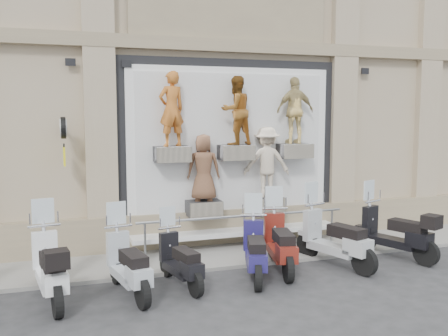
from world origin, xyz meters
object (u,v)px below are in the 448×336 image
at_px(scooter_d, 180,249).
at_px(scooter_h, 395,221).
at_px(scooter_b, 49,254).
at_px(clock_sign_bracket, 64,135).
at_px(scooter_e, 255,239).
at_px(scooter_f, 280,231).
at_px(scooter_c, 128,252).
at_px(scooter_g, 335,226).
at_px(guard_rail, 244,234).

bearing_deg(scooter_d, scooter_h, -8.39).
height_order(scooter_b, scooter_d, scooter_b).
bearing_deg(scooter_h, scooter_d, 161.07).
distance_m(clock_sign_bracket, scooter_h, 7.48).
xyz_separation_m(clock_sign_bracket, scooter_e, (3.50, -2.12, -2.00)).
bearing_deg(scooter_f, scooter_e, -144.34).
distance_m(scooter_d, scooter_h, 5.00).
height_order(clock_sign_bracket, scooter_f, clock_sign_bracket).
xyz_separation_m(clock_sign_bracket, scooter_c, (1.00, -2.27, -2.00)).
bearing_deg(scooter_h, scooter_c, 162.12).
xyz_separation_m(clock_sign_bracket, scooter_g, (5.39, -1.95, -1.93)).
height_order(scooter_d, scooter_f, scooter_f).
relative_size(clock_sign_bracket, scooter_h, 0.49).
height_order(scooter_d, scooter_h, scooter_h).
bearing_deg(scooter_f, clock_sign_bracket, 168.89).
height_order(scooter_f, scooter_h, scooter_h).
bearing_deg(scooter_d, guard_rail, 29.28).
height_order(scooter_c, scooter_e, scooter_e).
relative_size(scooter_b, scooter_e, 1.06).
bearing_deg(scooter_h, scooter_f, 157.85).
xyz_separation_m(scooter_b, scooter_c, (1.32, -0.12, -0.05)).
distance_m(guard_rail, scooter_b, 4.56).
bearing_deg(scooter_d, scooter_b, 169.71).
relative_size(scooter_b, scooter_h, 1.00).
height_order(scooter_e, scooter_f, scooter_f).
bearing_deg(scooter_b, scooter_f, -4.21).
relative_size(scooter_b, scooter_c, 1.07).
xyz_separation_m(scooter_e, scooter_h, (3.47, 0.27, 0.05)).
bearing_deg(scooter_f, guard_rail, 113.94).
height_order(clock_sign_bracket, scooter_d, clock_sign_bracket).
bearing_deg(scooter_e, scooter_c, -158.66).
bearing_deg(scooter_e, scooter_h, 22.51).
bearing_deg(clock_sign_bracket, scooter_b, -98.67).
relative_size(clock_sign_bracket, scooter_f, 0.50).
height_order(guard_rail, clock_sign_bracket, clock_sign_bracket).
distance_m(guard_rail, clock_sign_bracket, 4.57).
height_order(scooter_f, scooter_g, scooter_g).
bearing_deg(scooter_f, scooter_b, -163.44).
xyz_separation_m(scooter_f, scooter_g, (1.22, -0.11, 0.03)).
xyz_separation_m(guard_rail, clock_sign_bracket, (-3.90, 0.47, 2.34)).
distance_m(scooter_e, scooter_f, 0.73).
relative_size(scooter_c, scooter_e, 1.00).
relative_size(scooter_f, scooter_g, 0.96).
distance_m(clock_sign_bracket, scooter_f, 4.97).
height_order(scooter_g, scooter_h, scooter_g).
distance_m(clock_sign_bracket, scooter_b, 2.91).
xyz_separation_m(guard_rail, scooter_g, (1.49, -1.48, 0.41)).
xyz_separation_m(clock_sign_bracket, scooter_d, (1.99, -2.11, -2.08)).
xyz_separation_m(scooter_e, scooter_g, (1.89, 0.18, 0.07)).
bearing_deg(scooter_e, clock_sign_bracket, 166.84).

